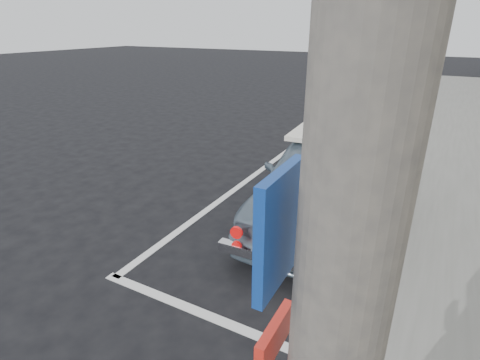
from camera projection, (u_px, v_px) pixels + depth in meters
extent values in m
plane|color=black|center=(199.00, 277.00, 4.58)|extent=(80.00, 80.00, 0.00)
cube|color=silver|center=(212.00, 317.00, 3.96)|extent=(3.00, 0.12, 0.01)
cube|color=silver|center=(357.00, 145.00, 9.64)|extent=(3.00, 0.12, 0.01)
cube|color=silver|center=(247.00, 181.00, 7.41)|extent=(0.12, 7.00, 0.01)
cube|color=#123A95|center=(280.00, 229.00, 1.32)|extent=(0.04, 0.35, 0.45)
cube|color=red|center=(275.00, 337.00, 1.51)|extent=(0.04, 0.30, 0.15)
cube|color=white|center=(273.00, 336.00, 1.51)|extent=(0.02, 0.16, 0.08)
imported|color=slate|center=(325.00, 176.00, 5.81)|extent=(1.84, 4.17, 1.40)
cube|color=silver|center=(335.00, 130.00, 5.91)|extent=(1.23, 1.61, 0.07)
cube|color=silver|center=(280.00, 260.00, 4.27)|extent=(1.57, 0.19, 0.12)
cube|color=white|center=(279.00, 255.00, 4.19)|extent=(0.33, 0.04, 0.17)
cylinder|color=red|center=(237.00, 233.00, 4.37)|extent=(0.15, 0.05, 0.15)
cylinder|color=red|center=(329.00, 256.00, 3.93)|extent=(0.15, 0.05, 0.15)
cylinder|color=red|center=(237.00, 246.00, 4.44)|extent=(0.12, 0.05, 0.12)
cylinder|color=red|center=(328.00, 270.00, 4.00)|extent=(0.12, 0.05, 0.12)
ellipsoid|color=#726656|center=(282.00, 268.00, 4.61)|extent=(0.27, 0.34, 0.18)
sphere|color=#726656|center=(275.00, 268.00, 4.50)|extent=(0.11, 0.11, 0.11)
cone|color=#726656|center=(273.00, 263.00, 4.50)|extent=(0.04, 0.04, 0.04)
cone|color=#726656|center=(277.00, 265.00, 4.46)|extent=(0.04, 0.04, 0.04)
cylinder|color=#726656|center=(292.00, 268.00, 4.70)|extent=(0.04, 0.19, 0.03)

